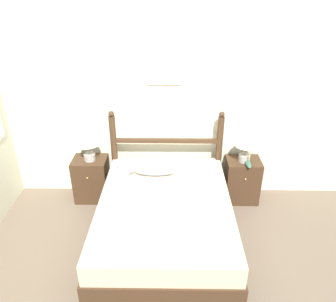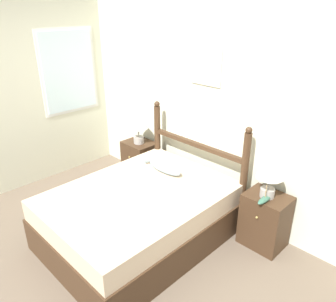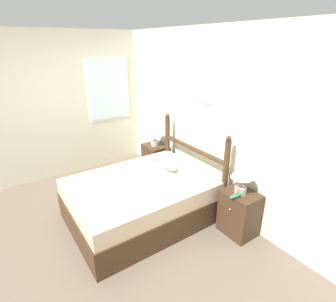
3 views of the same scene
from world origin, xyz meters
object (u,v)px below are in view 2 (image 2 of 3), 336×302
nightstand_right (265,220)px  model_boat (265,199)px  bed (140,216)px  nightstand_left (140,161)px  fish_pillow (163,167)px  table_lamp_right (270,171)px  table_lamp_left (138,124)px

nightstand_right → model_boat: bearing=-78.6°
bed → nightstand_left: 1.33m
fish_pillow → nightstand_right: bearing=17.4°
fish_pillow → table_lamp_right: bearing=16.6°
nightstand_right → table_lamp_left: bearing=-179.5°
bed → nightstand_left: (-1.00, 0.87, 0.01)m
nightstand_left → table_lamp_left: bearing=-45.2°
nightstand_left → nightstand_right: bearing=0.0°
table_lamp_right → fish_pillow: bearing=-163.4°
bed → fish_pillow: 0.64m
bed → table_lamp_right: table_lamp_right is taller
nightstand_right → model_boat: (0.02, -0.11, 0.32)m
nightstand_left → fish_pillow: fish_pillow is taller
nightstand_left → table_lamp_left: (0.02, -0.02, 0.58)m
bed → model_boat: (1.03, 0.75, 0.33)m
nightstand_left → nightstand_right: size_ratio=1.00×
nightstand_right → table_lamp_left: size_ratio=1.43×
table_lamp_left → model_boat: 2.03m
table_lamp_right → model_boat: bearing=-72.3°
nightstand_right → fish_pillow: bearing=-162.6°
nightstand_left → fish_pillow: 0.99m
nightstand_right → model_boat: 0.34m
nightstand_right → table_lamp_left: table_lamp_left is taller
nightstand_right → model_boat: model_boat is taller
fish_pillow → model_boat: bearing=12.0°
nightstand_left → nightstand_right: same height
table_lamp_left → fish_pillow: table_lamp_left is taller
table_lamp_right → nightstand_right: bearing=71.0°
model_boat → fish_pillow: (-1.18, -0.25, 0.02)m
table_lamp_right → model_boat: table_lamp_right is taller
nightstand_left → model_boat: size_ratio=2.44×
nightstand_left → bed: bearing=-40.8°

